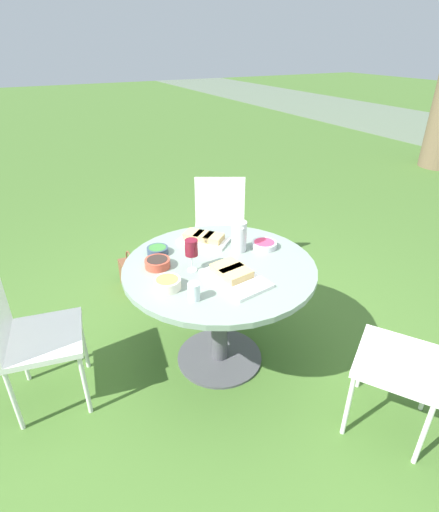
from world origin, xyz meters
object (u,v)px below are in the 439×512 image
object	(u,v)px
chair_near_left	(220,222)
chair_near_right	(25,330)
chair_far_back	(419,356)
water_pitcher	(239,236)
dining_table	(220,284)
handbag	(131,276)
wine_glass	(191,249)

from	to	relation	value
chair_near_left	chair_near_right	world-z (taller)	same
chair_far_back	chair_near_right	bearing A→B (deg)	-123.00
chair_far_back	water_pitcher	distance (m)	1.20
dining_table	chair_far_back	distance (m)	1.16
handbag	water_pitcher	bearing A→B (deg)	25.02
chair_near_right	water_pitcher	bearing A→B (deg)	86.71
dining_table	wine_glass	xyz separation A→B (m)	(-0.01, -0.17, 0.28)
chair_far_back	handbag	size ratio (longest dim) A/B	2.42
dining_table	chair_far_back	size ratio (longest dim) A/B	1.31
chair_near_left	water_pitcher	size ratio (longest dim) A/B	4.47
dining_table	handbag	distance (m)	1.26
chair_far_back	wine_glass	bearing A→B (deg)	-139.94
chair_far_back	wine_glass	size ratio (longest dim) A/B	4.45
chair_far_back	handbag	bearing A→B (deg)	-156.11
chair_far_back	wine_glass	distance (m)	1.32
chair_near_left	water_pitcher	distance (m)	1.02
chair_near_left	water_pitcher	xyz separation A→B (m)	(0.91, -0.33, 0.32)
chair_near_left	handbag	xyz separation A→B (m)	(-0.11, -0.81, -0.40)
dining_table	chair_near_left	xyz separation A→B (m)	(-1.02, 0.53, -0.08)
chair_near_right	chair_near_left	bearing A→B (deg)	116.79
chair_near_left	water_pitcher	bearing A→B (deg)	-20.20
chair_far_back	water_pitcher	world-z (taller)	water_pitcher
dining_table	wine_glass	world-z (taller)	wine_glass
handbag	chair_near_right	bearing A→B (deg)	-41.60
dining_table	wine_glass	bearing A→B (deg)	-94.84
chair_near_left	handbag	distance (m)	0.91
chair_near_left	chair_far_back	size ratio (longest dim) A/B	1.00
chair_far_back	dining_table	bearing A→B (deg)	-146.06
chair_near_left	wine_glass	world-z (taller)	wine_glass
chair_near_right	chair_far_back	size ratio (longest dim) A/B	1.00
chair_near_right	wine_glass	distance (m)	1.02
dining_table	water_pitcher	xyz separation A→B (m)	(-0.11, 0.20, 0.24)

